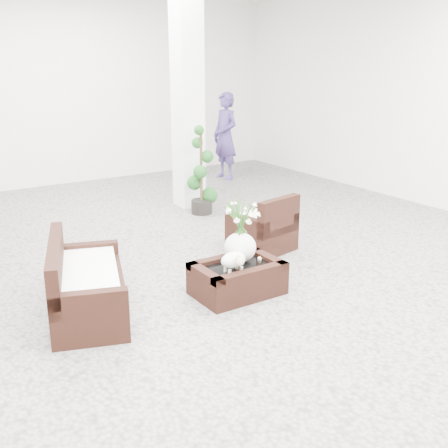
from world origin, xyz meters
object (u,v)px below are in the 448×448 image
coffee_table (237,280)px  loveseat (88,278)px  topiary (201,171)px  armchair (262,222)px

coffee_table → loveseat: loveseat is taller
topiary → loveseat: bearing=-138.3°
loveseat → coffee_table: bearing=-87.0°
armchair → topiary: topiary is taller
loveseat → armchair: bearing=-58.8°
coffee_table → topiary: 3.13m
loveseat → topiary: bearing=-29.5°
coffee_table → armchair: (1.04, 0.96, 0.21)m
topiary → armchair: bearing=-96.6°
coffee_table → topiary: (1.25, 2.82, 0.53)m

